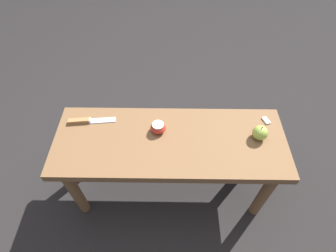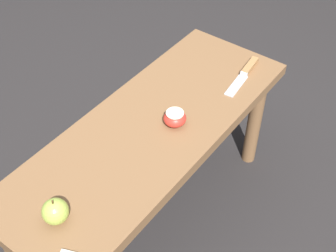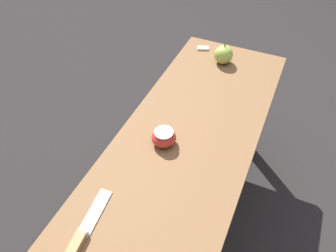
{
  "view_description": "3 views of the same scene",
  "coord_description": "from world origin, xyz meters",
  "px_view_note": "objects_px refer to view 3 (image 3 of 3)",
  "views": [
    {
      "loc": [
        -0.0,
        -0.71,
        1.48
      ],
      "look_at": [
        -0.01,
        0.06,
        0.52
      ],
      "focal_mm": 28.0,
      "sensor_mm": 36.0,
      "label": 1
    },
    {
      "loc": [
        0.8,
        0.67,
        1.51
      ],
      "look_at": [
        -0.01,
        0.06,
        0.52
      ],
      "focal_mm": 50.0,
      "sensor_mm": 36.0,
      "label": 2
    },
    {
      "loc": [
        -0.64,
        -0.22,
        1.21
      ],
      "look_at": [
        -0.01,
        0.06,
        0.52
      ],
      "focal_mm": 35.0,
      "sensor_mm": 36.0,
      "label": 3
    }
  ],
  "objects_px": {
    "apple_whole": "(224,55)",
    "apple_cut": "(164,137)",
    "wooden_bench": "(187,152)",
    "knife": "(78,241)"
  },
  "relations": [
    {
      "from": "knife",
      "to": "apple_cut",
      "type": "distance_m",
      "value": 0.36
    },
    {
      "from": "knife",
      "to": "apple_whole",
      "type": "height_order",
      "value": "apple_whole"
    },
    {
      "from": "apple_whole",
      "to": "apple_cut",
      "type": "bearing_deg",
      "value": 175.91
    },
    {
      "from": "wooden_bench",
      "to": "apple_cut",
      "type": "relative_size",
      "value": 15.15
    },
    {
      "from": "knife",
      "to": "apple_whole",
      "type": "bearing_deg",
      "value": -11.77
    },
    {
      "from": "knife",
      "to": "apple_cut",
      "type": "height_order",
      "value": "apple_cut"
    },
    {
      "from": "wooden_bench",
      "to": "apple_cut",
      "type": "bearing_deg",
      "value": 136.39
    },
    {
      "from": "wooden_bench",
      "to": "apple_whole",
      "type": "relative_size",
      "value": 13.73
    },
    {
      "from": "knife",
      "to": "wooden_bench",
      "type": "bearing_deg",
      "value": -20.08
    },
    {
      "from": "apple_whole",
      "to": "apple_cut",
      "type": "distance_m",
      "value": 0.47
    }
  ]
}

